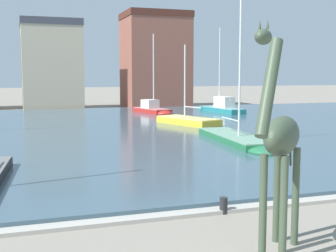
% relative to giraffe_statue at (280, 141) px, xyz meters
% --- Properties ---
extents(harbor_water, '(77.19, 41.44, 0.25)m').
position_rel_giraffe_statue_xyz_m(harbor_water, '(-0.43, 24.31, -2.54)').
color(harbor_water, '#3D5666').
rests_on(harbor_water, ground).
extents(quay_edge_coping, '(77.19, 0.50, 0.12)m').
position_rel_giraffe_statue_xyz_m(quay_edge_coping, '(-0.43, 3.34, -2.60)').
color(quay_edge_coping, '#ADA89E').
rests_on(quay_edge_coping, ground).
extents(giraffe_statue, '(2.45, 2.37, 5.22)m').
position_rel_giraffe_statue_xyz_m(giraffe_statue, '(0.00, 0.00, 0.00)').
color(giraffe_statue, '#3D4C38').
rests_on(giraffe_statue, ground).
extents(sailboat_green, '(2.59, 9.04, 8.39)m').
position_rel_giraffe_statue_xyz_m(sailboat_green, '(6.45, 14.26, -2.31)').
color(sailboat_green, '#236B42').
rests_on(sailboat_green, ground).
extents(sailboat_yellow, '(4.04, 6.82, 6.55)m').
position_rel_giraffe_statue_xyz_m(sailboat_yellow, '(7.05, 25.22, -2.25)').
color(sailboat_yellow, gold).
rests_on(sailboat_yellow, ground).
extents(sailboat_red, '(3.04, 6.05, 8.32)m').
position_rel_giraffe_statue_xyz_m(sailboat_red, '(7.66, 35.71, -2.11)').
color(sailboat_red, red).
rests_on(sailboat_red, ground).
extents(sailboat_teal, '(2.53, 7.65, 9.06)m').
position_rel_giraffe_statue_xyz_m(sailboat_teal, '(14.71, 34.84, -2.04)').
color(sailboat_teal, teal).
rests_on(sailboat_teal, ground).
extents(mooring_bollard, '(0.24, 0.24, 0.50)m').
position_rel_giraffe_statue_xyz_m(mooring_bollard, '(0.14, 3.19, -2.41)').
color(mooring_bollard, '#232326').
rests_on(mooring_bollard, ground).
extents(townhouse_end_terrace, '(7.14, 6.31, 10.78)m').
position_rel_giraffe_statue_xyz_m(townhouse_end_terrace, '(-1.50, 48.47, 2.74)').
color(townhouse_end_terrace, '#C6B293').
rests_on(townhouse_end_terrace, ground).
extents(townhouse_wide_warehouse, '(8.10, 6.94, 12.12)m').
position_rel_giraffe_statue_xyz_m(townhouse_wide_warehouse, '(11.50, 47.70, 3.41)').
color(townhouse_wide_warehouse, '#8E5142').
rests_on(townhouse_wide_warehouse, ground).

